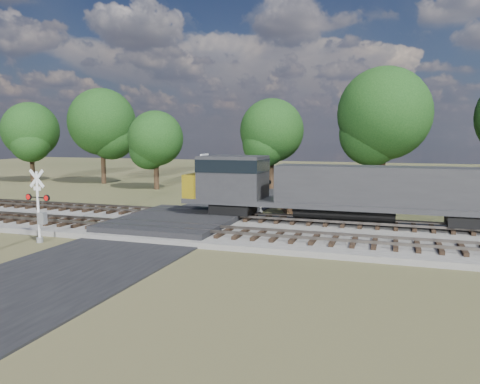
% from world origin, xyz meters
% --- Properties ---
extents(ground, '(160.00, 160.00, 0.00)m').
position_xyz_m(ground, '(0.00, 0.00, 0.00)').
color(ground, '#414826').
rests_on(ground, ground).
extents(ballast_bed, '(140.00, 10.00, 0.30)m').
position_xyz_m(ballast_bed, '(10.00, 0.50, 0.15)').
color(ballast_bed, gray).
rests_on(ballast_bed, ground).
extents(road, '(7.00, 60.00, 0.08)m').
position_xyz_m(road, '(0.00, 0.00, 0.04)').
color(road, black).
rests_on(road, ground).
extents(crossing_panel, '(7.00, 9.00, 0.62)m').
position_xyz_m(crossing_panel, '(0.00, 0.50, 0.32)').
color(crossing_panel, '#262628').
rests_on(crossing_panel, ground).
extents(track_near, '(140.00, 2.60, 0.33)m').
position_xyz_m(track_near, '(3.12, -2.00, 0.41)').
color(track_near, black).
rests_on(track_near, ballast_bed).
extents(track_far, '(140.00, 2.60, 0.33)m').
position_xyz_m(track_far, '(3.12, 3.00, 0.41)').
color(track_far, black).
rests_on(track_far, ballast_bed).
extents(crossing_signal_near, '(1.59, 0.34, 3.94)m').
position_xyz_m(crossing_signal_near, '(-5.00, -5.87, 1.64)').
color(crossing_signal_near, silver).
rests_on(crossing_signal_near, ground).
extents(crossing_signal_far, '(1.57, 0.34, 3.88)m').
position_xyz_m(crossing_signal_far, '(3.65, 6.30, 1.61)').
color(crossing_signal_far, silver).
rests_on(crossing_signal_far, ground).
extents(equipment_shed, '(5.29, 5.29, 2.77)m').
position_xyz_m(equipment_shed, '(6.64, 9.07, 1.40)').
color(equipment_shed, '#41231C').
rests_on(equipment_shed, ground).
extents(treeline, '(80.61, 12.73, 11.77)m').
position_xyz_m(treeline, '(5.49, 20.85, 6.80)').
color(treeline, black).
rests_on(treeline, ground).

